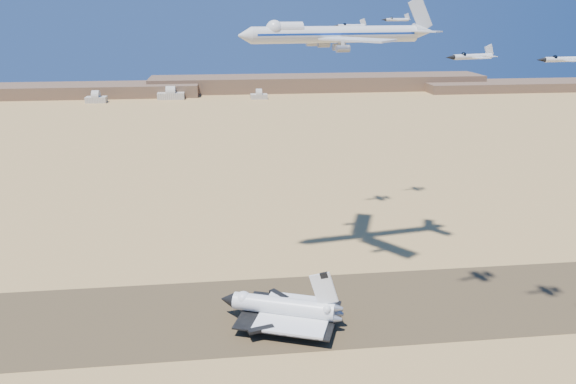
{
  "coord_description": "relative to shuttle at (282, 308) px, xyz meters",
  "views": [
    {
      "loc": [
        -2.93,
        -169.53,
        99.27
      ],
      "look_at": [
        18.14,
        8.0,
        40.54
      ],
      "focal_mm": 35.0,
      "sensor_mm": 36.0,
      "label": 1
    }
  ],
  "objects": [
    {
      "name": "chase_jet_a",
      "position": [
        54.89,
        -3.52,
        80.52
      ],
      "size": [
        16.41,
        9.5,
        4.17
      ],
      "rotation": [
        0.0,
        0.0,
        0.26
      ],
      "color": "silver"
    },
    {
      "name": "ridgeline",
      "position": [
        50.83,
        534.68,
        2.16
      ],
      "size": [
        960.0,
        90.0,
        18.0
      ],
      "color": "brown",
      "rests_on": "ground"
    },
    {
      "name": "chase_jet_f",
      "position": [
        65.48,
        104.48,
        88.68
      ],
      "size": [
        14.45,
        8.04,
        3.61
      ],
      "rotation": [
        0.0,
        0.0,
        0.15
      ],
      "color": "silver"
    },
    {
      "name": "chase_jet_b",
      "position": [
        74.38,
        -17.52,
        80.73
      ],
      "size": [
        14.99,
        8.2,
        3.74
      ],
      "rotation": [
        0.0,
        0.0,
        0.1
      ],
      "color": "silver"
    },
    {
      "name": "ground",
      "position": [
        -14.48,
        7.38,
        -5.47
      ],
      "size": [
        1200.0,
        1200.0,
        0.0
      ],
      "primitive_type": "plane",
      "color": "tan",
      "rests_on": "ground"
    },
    {
      "name": "hangars",
      "position": [
        -78.48,
        485.81,
        -0.64
      ],
      "size": [
        200.5,
        29.5,
        30.0
      ],
      "color": "beige",
      "rests_on": "ground"
    },
    {
      "name": "chase_jet_e",
      "position": [
        40.59,
        91.4,
        86.32
      ],
      "size": [
        15.97,
        8.89,
        4.0
      ],
      "rotation": [
        0.0,
        0.0,
        0.15
      ],
      "color": "silver"
    },
    {
      "name": "runway",
      "position": [
        -14.48,
        7.38,
        -5.44
      ],
      "size": [
        600.0,
        50.0,
        0.06
      ],
      "primitive_type": "cube",
      "color": "brown",
      "rests_on": "ground"
    },
    {
      "name": "shuttle",
      "position": [
        0.0,
        0.0,
        0.0
      ],
      "size": [
        41.82,
        34.2,
        20.34
      ],
      "rotation": [
        0.0,
        0.0,
        -0.35
      ],
      "color": "white",
      "rests_on": "runway"
    },
    {
      "name": "crew_a",
      "position": [
        7.29,
        -9.65,
        -4.61
      ],
      "size": [
        0.55,
        0.68,
        1.61
      ],
      "primitive_type": "imported",
      "rotation": [
        0.0,
        0.0,
        1.88
      ],
      "color": "orange",
      "rests_on": "runway"
    },
    {
      "name": "carrier_747",
      "position": [
        21.89,
        41.19,
        84.91
      ],
      "size": [
        73.72,
        56.27,
        18.29
      ],
      "rotation": [
        0.0,
        0.0,
        0.15
      ],
      "color": "silver"
    },
    {
      "name": "crew_b",
      "position": [
        8.55,
        -8.38,
        -4.54
      ],
      "size": [
        0.93,
        0.95,
        1.74
      ],
      "primitive_type": "imported",
      "rotation": [
        0.0,
        0.0,
        2.33
      ],
      "color": "orange",
      "rests_on": "runway"
    },
    {
      "name": "crew_c",
      "position": [
        8.86,
        -9.72,
        -4.45
      ],
      "size": [
        1.14,
        1.24,
        1.91
      ],
      "primitive_type": "imported",
      "rotation": [
        0.0,
        0.0,
        2.23
      ],
      "color": "orange",
      "rests_on": "runway"
    }
  ]
}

